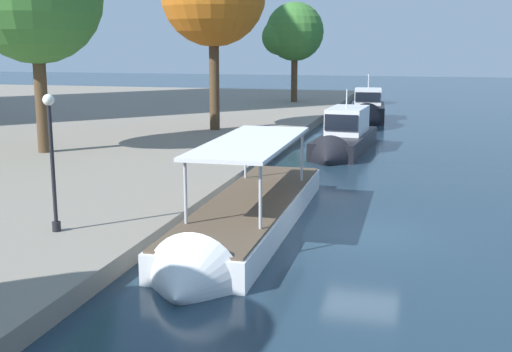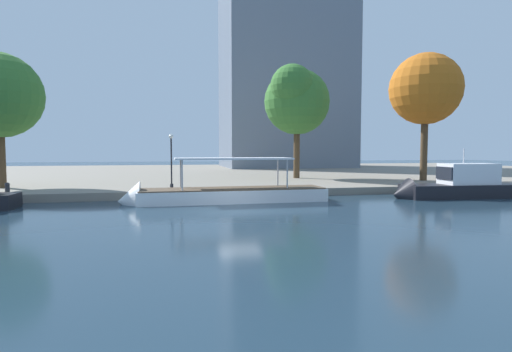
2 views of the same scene
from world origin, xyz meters
name	(u,v)px [view 1 (image 1 of 2)]	position (x,y,z in m)	size (l,w,h in m)	color
ground_plane	(363,235)	(0.00, 0.00, 0.00)	(220.00, 220.00, 0.00)	#1E3342
tour_boat_2	(244,223)	(-0.81, 3.89, 0.37)	(13.94, 2.99, 4.08)	white
motor_yacht_3	(343,141)	(16.63, 2.68, 0.68)	(9.74, 3.13, 4.57)	black
motor_yacht_4	(367,112)	(33.15, 2.68, 0.72)	(8.09, 3.20, 4.66)	black
lamp_post	(52,156)	(-3.84, 9.06, 2.94)	(0.35, 0.35, 4.22)	black
tree_3	(290,33)	(42.68, 11.18, 7.25)	(5.69, 5.92, 9.68)	#4C3823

